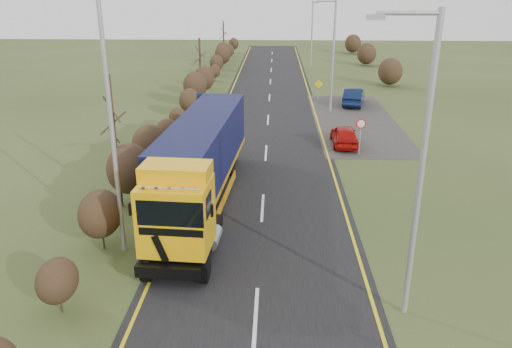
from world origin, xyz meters
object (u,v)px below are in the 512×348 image
(car_blue_sedan, at_px, (354,97))
(car_red_hatchback, at_px, (344,135))
(streetlight_near, at_px, (418,161))
(lorry, at_px, (200,159))
(speed_sign, at_px, (360,130))

(car_blue_sedan, bearing_deg, car_red_hatchback, 92.02)
(car_blue_sedan, height_order, streetlight_near, streetlight_near)
(lorry, bearing_deg, car_red_hatchback, 55.01)
(car_red_hatchback, height_order, speed_sign, speed_sign)
(lorry, height_order, car_red_hatchback, lorry)
(car_blue_sedan, distance_m, speed_sign, 13.38)
(lorry, xyz_separation_m, car_red_hatchback, (7.71, 9.53, -1.57))
(car_blue_sedan, bearing_deg, lorry, 77.78)
(car_red_hatchback, distance_m, streetlight_near, 17.89)
(lorry, xyz_separation_m, streetlight_near, (7.29, -7.83, 2.74))
(lorry, relative_size, car_red_hatchback, 3.72)
(lorry, distance_m, car_blue_sedan, 23.36)
(car_blue_sedan, relative_size, streetlight_near, 0.49)
(lorry, distance_m, streetlight_near, 11.04)
(streetlight_near, relative_size, speed_sign, 4.12)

